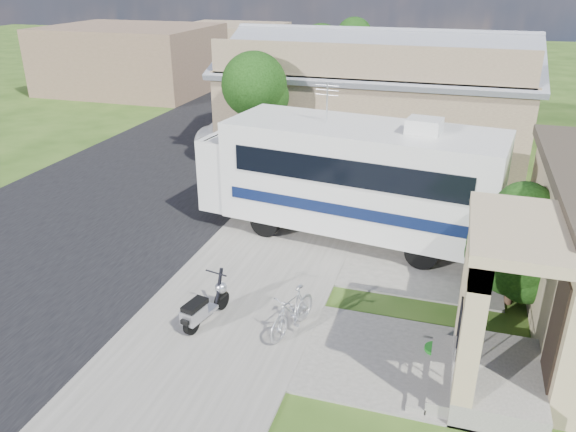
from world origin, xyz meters
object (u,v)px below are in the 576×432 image
(pickup_truck, at_px, (241,127))
(van, at_px, (277,91))
(shrub, at_px, (521,243))
(bicycle, at_px, (292,314))
(motorhome, at_px, (350,175))
(scooter, at_px, (204,307))
(garden_hose, at_px, (435,353))

(pickup_truck, distance_m, van, 7.31)
(shrub, relative_size, van, 0.46)
(van, bearing_deg, bicycle, -68.77)
(motorhome, relative_size, shrub, 2.89)
(shrub, height_order, bicycle, shrub)
(van, bearing_deg, pickup_truck, -82.40)
(shrub, bearing_deg, motorhome, 150.43)
(motorhome, xyz_separation_m, scooter, (-2.07, -5.53, -1.40))
(motorhome, relative_size, pickup_truck, 1.56)
(motorhome, xyz_separation_m, pickup_truck, (-6.51, 7.92, -1.08))
(garden_hose, bearing_deg, pickup_truck, 125.63)
(shrub, height_order, scooter, shrub)
(van, bearing_deg, shrub, -54.54)
(scooter, relative_size, bicycle, 0.96)
(motorhome, xyz_separation_m, van, (-7.21, 15.19, -0.91))
(scooter, height_order, van, van)
(scooter, distance_m, van, 21.36)
(scooter, bearing_deg, pickup_truck, 120.16)
(scooter, bearing_deg, van, 115.80)
(van, distance_m, garden_hose, 22.73)
(motorhome, relative_size, scooter, 5.57)
(shrub, height_order, van, shrub)
(scooter, bearing_deg, shrub, 36.63)
(motorhome, distance_m, garden_hose, 6.16)
(bicycle, relative_size, van, 0.25)
(motorhome, distance_m, van, 16.84)
(scooter, xyz_separation_m, pickup_truck, (-4.45, 13.44, 0.31))
(shrub, relative_size, pickup_truck, 0.54)
(van, relative_size, garden_hose, 15.21)
(motorhome, distance_m, bicycle, 5.41)
(pickup_truck, bearing_deg, bicycle, 109.95)
(shrub, distance_m, scooter, 7.25)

